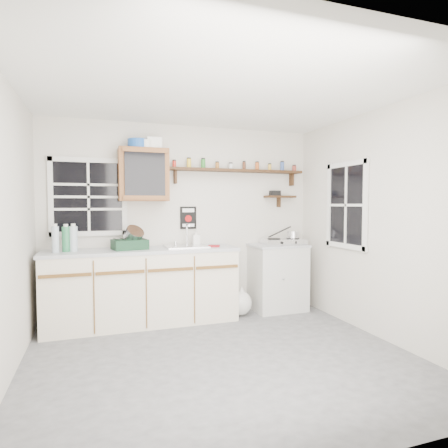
# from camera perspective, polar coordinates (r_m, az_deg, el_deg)

# --- Properties ---
(room) EXTENTS (3.64, 3.24, 2.54)m
(room) POSITION_cam_1_polar(r_m,az_deg,el_deg) (3.48, -0.24, -0.43)
(room) COLOR #4B4B4E
(room) RESTS_ON ground
(main_cabinet) EXTENTS (2.31, 0.63, 0.92)m
(main_cabinet) POSITION_cam_1_polar(r_m,az_deg,el_deg) (4.73, -12.20, -9.23)
(main_cabinet) COLOR beige
(main_cabinet) RESTS_ON floor
(right_cabinet) EXTENTS (0.73, 0.57, 0.91)m
(right_cabinet) POSITION_cam_1_polar(r_m,az_deg,el_deg) (5.28, 8.15, -7.96)
(right_cabinet) COLOR beige
(right_cabinet) RESTS_ON floor
(sink) EXTENTS (0.52, 0.44, 0.29)m
(sink) POSITION_cam_1_polar(r_m,az_deg,el_deg) (4.75, -5.82, -3.39)
(sink) COLOR silver
(sink) RESTS_ON main_cabinet
(upper_cabinet) EXTENTS (0.60, 0.32, 0.65)m
(upper_cabinet) POSITION_cam_1_polar(r_m,az_deg,el_deg) (4.79, -12.16, 7.32)
(upper_cabinet) COLOR brown
(upper_cabinet) RESTS_ON wall_back
(upper_cabinet_clutter) EXTENTS (0.41, 0.24, 0.14)m
(upper_cabinet_clutter) POSITION_cam_1_polar(r_m,az_deg,el_deg) (4.83, -12.08, 11.87)
(upper_cabinet_clutter) COLOR #17489B
(upper_cabinet_clutter) RESTS_ON upper_cabinet
(spice_shelf) EXTENTS (1.91, 0.18, 0.34)m
(spice_shelf) POSITION_cam_1_polar(r_m,az_deg,el_deg) (5.17, 2.05, 8.20)
(spice_shelf) COLOR black
(spice_shelf) RESTS_ON wall_back
(secondary_shelf) EXTENTS (0.45, 0.16, 0.24)m
(secondary_shelf) POSITION_cam_1_polar(r_m,az_deg,el_deg) (5.42, 8.29, 4.22)
(secondary_shelf) COLOR black
(secondary_shelf) RESTS_ON wall_back
(warning_sign) EXTENTS (0.22, 0.02, 0.30)m
(warning_sign) POSITION_cam_1_polar(r_m,az_deg,el_deg) (5.02, -5.47, 0.95)
(warning_sign) COLOR black
(warning_sign) RESTS_ON wall_back
(window_back) EXTENTS (0.93, 0.03, 0.98)m
(window_back) POSITION_cam_1_polar(r_m,az_deg,el_deg) (4.88, -19.93, 3.89)
(window_back) COLOR black
(window_back) RESTS_ON wall_back
(window_right) EXTENTS (0.03, 0.78, 1.08)m
(window_right) POSITION_cam_1_polar(r_m,az_deg,el_deg) (4.81, 18.15, 2.75)
(window_right) COLOR black
(window_right) RESTS_ON wall_back
(water_bottles) EXTENTS (0.27, 0.13, 0.32)m
(water_bottles) POSITION_cam_1_polar(r_m,az_deg,el_deg) (4.61, -22.95, -2.08)
(water_bottles) COLOR #A1B2BD
(water_bottles) RESTS_ON main_cabinet
(dish_rack) EXTENTS (0.44, 0.36, 0.29)m
(dish_rack) POSITION_cam_1_polar(r_m,az_deg,el_deg) (4.63, -13.99, -2.59)
(dish_rack) COLOR #10311C
(dish_rack) RESTS_ON main_cabinet
(soap_bottle) EXTENTS (0.10, 0.10, 0.20)m
(soap_bottle) POSITION_cam_1_polar(r_m,az_deg,el_deg) (4.94, -4.32, -2.07)
(soap_bottle) COLOR silver
(soap_bottle) RESTS_ON main_cabinet
(rag) EXTENTS (0.18, 0.17, 0.02)m
(rag) POSITION_cam_1_polar(r_m,az_deg,el_deg) (4.76, -1.53, -3.37)
(rag) COLOR maroon
(rag) RESTS_ON main_cabinet
(hotplate) EXTENTS (0.61, 0.36, 0.08)m
(hotplate) POSITION_cam_1_polar(r_m,az_deg,el_deg) (5.23, 9.05, -2.63)
(hotplate) COLOR silver
(hotplate) RESTS_ON right_cabinet
(saucepan) EXTENTS (0.40, 0.21, 0.17)m
(saucepan) POSITION_cam_1_polar(r_m,az_deg,el_deg) (5.29, 10.38, -1.63)
(saucepan) COLOR silver
(saucepan) RESTS_ON hotplate
(trash_bag) EXTENTS (0.36, 0.32, 0.41)m
(trash_bag) POSITION_cam_1_polar(r_m,az_deg,el_deg) (5.00, 2.52, -11.90)
(trash_bag) COLOR silver
(trash_bag) RESTS_ON floor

